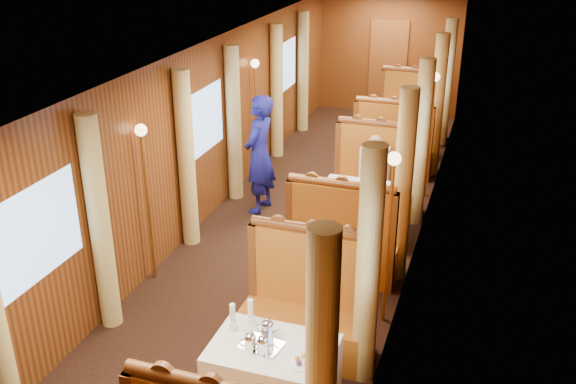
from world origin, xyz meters
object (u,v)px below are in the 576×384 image
at_px(table_far, 402,134).
at_px(fruit_plate, 305,362).
at_px(teapot_back, 267,332).
at_px(passenger, 374,167).
at_px(tea_tray, 261,345).
at_px(steward, 259,154).
at_px(banquette_far_aft, 411,116).
at_px(rose_vase_mid, 365,177).
at_px(table_mid, 360,214).
at_px(teapot_left, 250,345).
at_px(banquette_far_fwd, 393,150).
at_px(banquette_mid_fwd, 342,246).
at_px(teapot_right, 263,347).
at_px(table_near, 273,382).
at_px(banquette_near_aft, 307,313).
at_px(banquette_mid_aft, 376,183).
at_px(rose_vase_far, 406,105).

distance_m(table_far, fruit_plate, 7.14).
relative_size(teapot_back, passenger, 0.23).
distance_m(tea_tray, passenger, 4.34).
relative_size(tea_tray, steward, 0.19).
bearing_deg(banquette_far_aft, rose_vase_mid, -89.55).
bearing_deg(table_mid, steward, 164.09).
height_order(banquette_far_aft, teapot_back, banquette_far_aft).
bearing_deg(teapot_back, teapot_left, -110.90).
relative_size(banquette_far_fwd, teapot_back, 7.53).
xyz_separation_m(banquette_mid_fwd, banquette_far_aft, (0.00, 5.53, 0.00)).
xyz_separation_m(fruit_plate, steward, (-1.92, 4.08, 0.10)).
xyz_separation_m(banquette_far_aft, teapot_right, (-0.04, -8.13, 0.39)).
bearing_deg(banquette_mid_fwd, rose_vase_mid, 87.96).
bearing_deg(table_near, passenger, 90.00).
relative_size(teapot_right, steward, 0.10).
xyz_separation_m(banquette_near_aft, passenger, (-0.00, 3.30, 0.32)).
bearing_deg(banquette_far_fwd, banquette_far_aft, 90.00).
bearing_deg(banquette_far_aft, teapot_back, -90.55).
distance_m(table_mid, fruit_plate, 3.66).
bearing_deg(table_near, rose_vase_mid, 89.41).
xyz_separation_m(tea_tray, passenger, (0.09, 4.34, -0.02)).
distance_m(banquette_mid_aft, steward, 1.76).
height_order(table_near, passenger, passenger).
height_order(table_near, teapot_left, teapot_left).
bearing_deg(teapot_right, rose_vase_far, 67.05).
distance_m(table_near, steward, 4.30).
height_order(banquette_mid_fwd, banquette_mid_aft, same).
relative_size(teapot_left, steward, 0.10).
xyz_separation_m(tea_tray, rose_vase_far, (0.12, 7.00, 0.17)).
relative_size(fruit_plate, rose_vase_mid, 0.66).
xyz_separation_m(teapot_right, passenger, (0.04, 4.43, -0.08)).
bearing_deg(teapot_left, rose_vase_mid, 74.77).
distance_m(banquette_mid_aft, passenger, 0.38).
bearing_deg(banquette_mid_aft, teapot_left, -91.87).
relative_size(tea_tray, teapot_back, 1.91).
xyz_separation_m(banquette_mid_aft, passenger, (-0.00, -0.20, 0.32)).
bearing_deg(teapot_back, banquette_far_aft, 88.81).
bearing_deg(teapot_left, table_near, 25.57).
height_order(table_near, banquette_near_aft, banquette_near_aft).
bearing_deg(teapot_left, banquette_far_fwd, 76.32).
bearing_deg(passenger, banquette_near_aft, -90.00).
xyz_separation_m(fruit_plate, passenger, (-0.32, 4.44, -0.03)).
xyz_separation_m(table_near, table_far, (0.00, 7.00, 0.00)).
xyz_separation_m(table_mid, passenger, (-0.00, 0.81, 0.37)).
bearing_deg(teapot_left, fruit_plate, -13.04).
bearing_deg(banquette_mid_aft, table_mid, -90.00).
distance_m(banquette_far_aft, rose_vase_far, 1.16).
bearing_deg(banquette_mid_aft, banquette_mid_fwd, -90.00).
bearing_deg(banquette_mid_aft, rose_vase_mid, -88.01).
relative_size(rose_vase_mid, rose_vase_far, 1.00).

